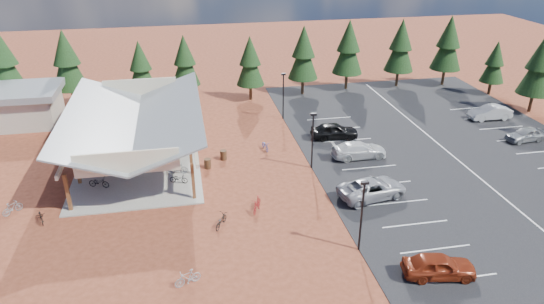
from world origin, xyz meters
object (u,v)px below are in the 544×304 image
object	(u,v)px
bike_5	(177,169)
bike_9	(12,208)
bike_11	(257,204)
bike_13	(188,278)
car_4	(334,131)
bike_12	(221,221)
bike_pavilion	(135,119)
bike_7	(175,120)
bike_1	(125,156)
car_0	(439,266)
bike_2	(110,145)
lamp_post_2	(283,93)
bike_8	(41,217)
lamp_post_0	(362,211)
trash_bin_0	(208,163)
car_2	(372,188)
bike_0	(99,182)
car_9	(490,113)
outbuilding	(7,106)
car_3	(359,150)
bike_6	(169,143)
lamp_post_1	(313,137)
trash_bin_1	(223,155)
bike_14	(265,146)
bike_4	(179,179)
bike_15	(193,141)
bike_3	(114,122)
car_8	(525,134)

from	to	relation	value
bike_5	bike_9	bearing A→B (deg)	104.43
bike_11	bike_13	world-z (taller)	bike_11
car_4	bike_12	bearing A→B (deg)	142.47
bike_pavilion	bike_7	bearing A→B (deg)	64.94
bike_1	car_0	bearing A→B (deg)	-135.78
bike_2	bike_7	bearing A→B (deg)	-57.56
lamp_post_2	bike_12	xyz separation A→B (m)	(-8.70, -19.57, -2.52)
bike_8	car_0	size ratio (longest dim) A/B	0.37
lamp_post_0	trash_bin_0	xyz separation A→B (m)	(-8.99, 13.67, -2.53)
lamp_post_2	car_2	distance (m)	18.25
car_0	bike_9	bearing A→B (deg)	75.29
bike_0	car_9	distance (m)	40.83
bike_11	car_0	distance (m)	13.53
outbuilding	car_3	xyz separation A→B (m)	(33.79, -14.84, -1.25)
bike_13	bike_6	bearing A→B (deg)	161.68
car_2	car_3	bearing A→B (deg)	-23.08
bike_5	bike_1	bearing A→B (deg)	49.80
car_4	bike_8	bearing A→B (deg)	117.97
lamp_post_1	bike_0	world-z (taller)	lamp_post_1
car_0	lamp_post_0	bearing A→B (deg)	57.21
bike_2	bike_11	size ratio (longest dim) A/B	0.89
trash_bin_1	car_9	bearing A→B (deg)	8.42
lamp_post_1	bike_2	bearing A→B (deg)	158.06
bike_6	bike_7	world-z (taller)	bike_7
bike_5	bike_pavilion	bearing A→B (deg)	36.17
bike_14	bike_12	bearing A→B (deg)	-122.77
bike_2	car_0	bearing A→B (deg)	-142.90
bike_2	car_0	distance (m)	31.31
bike_0	bike_4	world-z (taller)	bike_0
bike_9	car_2	bearing A→B (deg)	-141.59
bike_9	car_9	xyz separation A→B (m)	(45.92, 10.47, 0.32)
outbuilding	bike_1	distance (m)	17.32
bike_0	bike_8	world-z (taller)	bike_0
outbuilding	car_0	distance (m)	45.48
bike_14	bike_15	bearing A→B (deg)	152.93
outbuilding	bike_15	xyz separation A→B (m)	(18.94, -9.33, -1.55)
bike_6	bike_9	world-z (taller)	bike_6
trash_bin_0	bike_3	world-z (taller)	bike_3
lamp_post_0	car_0	bearing A→B (deg)	-42.51
bike_1	bike_15	size ratio (longest dim) A/B	0.98
trash_bin_1	bike_6	distance (m)	5.97
car_3	car_9	world-z (taller)	car_9
car_8	bike_13	bearing A→B (deg)	-71.73
lamp_post_2	bike_2	size ratio (longest dim) A/B	3.12
bike_pavilion	lamp_post_1	size ratio (longest dim) A/B	3.77
outbuilding	lamp_post_2	xyz separation A→B (m)	(29.00, -4.00, 0.95)
bike_4	bike_9	size ratio (longest dim) A/B	0.96
trash_bin_1	trash_bin_0	bearing A→B (deg)	-136.70
car_2	lamp_post_0	bearing A→B (deg)	140.47
bike_3	bike_4	size ratio (longest dim) A/B	1.16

